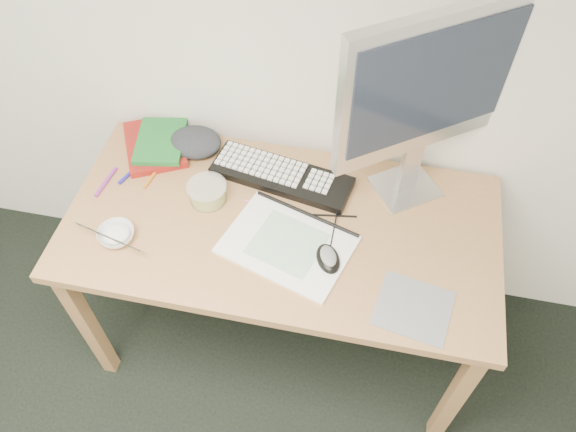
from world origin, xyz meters
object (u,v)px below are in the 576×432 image
(keyboard, at_px, (282,176))
(rice_bowl, at_px, (117,235))
(monitor, at_px, (429,90))
(desk, at_px, (281,238))
(sketchpad, at_px, (287,244))

(keyboard, relative_size, rice_bowl, 4.18)
(monitor, bearing_deg, keyboard, 150.45)
(desk, xyz_separation_m, monitor, (0.38, 0.23, 0.50))
(keyboard, bearing_deg, desk, -68.27)
(sketchpad, height_order, rice_bowl, rice_bowl)
(desk, bearing_deg, sketchpad, -64.81)
(sketchpad, xyz_separation_m, monitor, (0.34, 0.32, 0.41))
(keyboard, distance_m, monitor, 0.58)
(desk, distance_m, rice_bowl, 0.53)
(monitor, bearing_deg, desk, 176.01)
(monitor, relative_size, rice_bowl, 5.79)
(desk, bearing_deg, monitor, 31.74)
(keyboard, height_order, monitor, monitor)
(sketchpad, distance_m, monitor, 0.62)
(keyboard, relative_size, monitor, 0.72)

